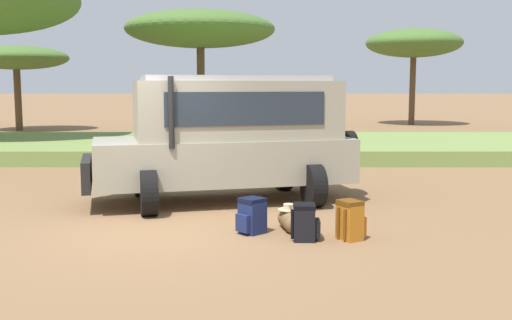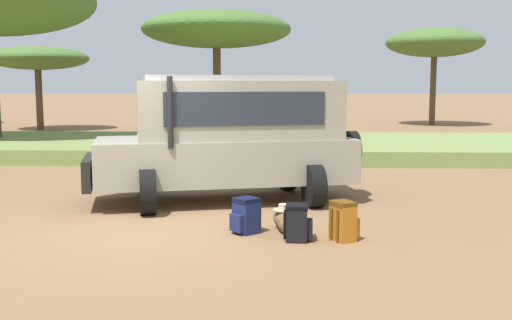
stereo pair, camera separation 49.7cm
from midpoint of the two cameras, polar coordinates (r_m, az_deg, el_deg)
name	(u,v)px [view 2 (the right image)]	position (r m, az deg, el deg)	size (l,w,h in m)	color
ground_plane	(151,230)	(9.54, -8.45, -6.64)	(320.00, 320.00, 0.00)	olive
grass_bank	(222,146)	(20.11, -2.57, 1.30)	(120.00, 7.00, 0.44)	olive
safari_vehicle	(230,135)	(11.64, -1.25, 2.38)	(5.47, 3.47, 2.44)	gray
backpack_beside_front_wheel	(298,223)	(8.82, 5.60, -5.99)	(0.43, 0.39, 0.54)	black
backpack_cluster_center	(246,216)	(9.21, 0.58, -5.36)	(0.49, 0.48, 0.55)	navy
backpack_near_rear_wheel	(344,221)	(8.90, 9.94, -5.79)	(0.45, 0.44, 0.59)	#B26619
duffel_bag_low_black_case	(285,220)	(9.43, 4.29, -5.77)	(0.38, 0.76, 0.40)	brown
acacia_tree_left_mid	(37,59)	(32.43, -19.69, 9.08)	(5.13, 4.79, 4.21)	brown
acacia_tree_right_mid	(217,30)	(26.70, -3.23, 12.26)	(6.50, 6.87, 5.46)	brown
acacia_tree_far_right	(435,43)	(35.65, 17.04, 10.60)	(5.41, 5.42, 5.44)	brown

